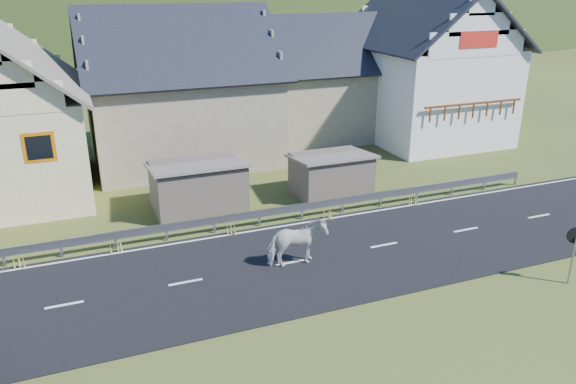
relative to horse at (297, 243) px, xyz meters
name	(u,v)px	position (x,y,z in m)	size (l,w,h in m)	color
ground	(291,263)	(-0.13, 0.25, -0.95)	(160.00, 160.00, 0.00)	#36441B
road	(291,263)	(-0.13, 0.25, -0.93)	(60.00, 7.00, 0.04)	black
lane_markings	(291,262)	(-0.13, 0.25, -0.90)	(60.00, 6.60, 0.01)	silver
guardrail	(259,214)	(-0.13, 3.93, -0.38)	(28.10, 0.09, 0.75)	#93969B
shed_left	(198,187)	(-2.13, 6.75, 0.15)	(4.30, 3.30, 2.40)	#65584C
shed_right	(331,175)	(4.37, 6.25, 0.05)	(3.80, 2.90, 2.20)	#65584C
house_cream	(1,106)	(-10.13, 12.24, 3.41)	(7.80, 9.80, 8.30)	#FFEEB2
house_stone_a	(178,79)	(-1.13, 15.25, 3.69)	(10.80, 9.80, 8.90)	gray
house_stone_b	(322,71)	(8.87, 17.25, 3.29)	(9.80, 8.80, 8.10)	gray
house_white	(425,60)	(14.87, 14.25, 4.11)	(8.80, 10.80, 9.70)	silver
mountain	(104,75)	(4.87, 180.25, -20.95)	(440.00, 280.00, 260.00)	#203312
horse	(297,243)	(0.00, 0.00, 0.00)	(2.15, 0.98, 1.81)	beige
traffic_mirror	(574,243)	(8.39, -4.62, 0.61)	(0.57, 0.25, 2.13)	#93969B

